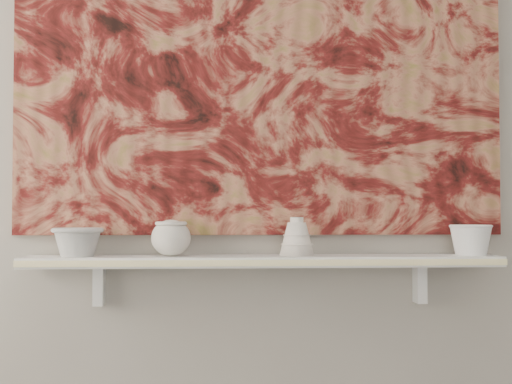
{
  "coord_description": "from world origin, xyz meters",
  "views": [
    {
      "loc": [
        -0.16,
        -0.6,
        1.05
      ],
      "look_at": [
        -0.02,
        1.49,
        1.12
      ],
      "focal_mm": 50.0,
      "sensor_mm": 36.0,
      "label": 1
    }
  ],
  "objects": [
    {
      "name": "wall_back",
      "position": [
        0.0,
        1.6,
        1.35
      ],
      "size": [
        3.6,
        0.0,
        3.6
      ],
      "primitive_type": "plane",
      "rotation": [
        1.57,
        0.0,
        0.0
      ],
      "color": "gray",
      "rests_on": "floor"
    },
    {
      "name": "shelf",
      "position": [
        0.0,
        1.51,
        0.92
      ],
      "size": [
        1.4,
        0.18,
        0.03
      ],
      "primitive_type": "cube",
      "color": "silver",
      "rests_on": "wall_back"
    },
    {
      "name": "shelf_stripe",
      "position": [
        0.0,
        1.41,
        0.92
      ],
      "size": [
        1.4,
        0.01,
        0.02
      ],
      "primitive_type": "cube",
      "color": "#FAEDA7",
      "rests_on": "shelf"
    },
    {
      "name": "bracket_left",
      "position": [
        -0.49,
        1.57,
        0.84
      ],
      "size": [
        0.03,
        0.06,
        0.12
      ],
      "primitive_type": "cube",
      "color": "silver",
      "rests_on": "wall_back"
    },
    {
      "name": "bracket_right",
      "position": [
        0.49,
        1.57,
        0.84
      ],
      "size": [
        0.03,
        0.06,
        0.12
      ],
      "primitive_type": "cube",
      "color": "silver",
      "rests_on": "wall_back"
    },
    {
      "name": "painting",
      "position": [
        0.0,
        1.59,
        1.54
      ],
      "size": [
        1.5,
        0.02,
        1.1
      ],
      "primitive_type": "cube",
      "color": "#5E1615",
      "rests_on": "wall_back"
    },
    {
      "name": "house_motif",
      "position": [
        0.45,
        1.57,
        1.23
      ],
      "size": [
        0.09,
        0.0,
        0.08
      ],
      "primitive_type": "cube",
      "color": "black",
      "rests_on": "painting"
    },
    {
      "name": "bowl_grey",
      "position": [
        -0.54,
        1.51,
        0.97
      ],
      "size": [
        0.16,
        0.16,
        0.09
      ],
      "primitive_type": null,
      "rotation": [
        0.0,
        0.0,
        -0.08
      ],
      "color": "#979794",
      "rests_on": "shelf"
    },
    {
      "name": "cup_cream",
      "position": [
        -0.27,
        1.51,
        0.98
      ],
      "size": [
        0.15,
        0.15,
        0.11
      ],
      "primitive_type": null,
      "rotation": [
        0.0,
        0.0,
        0.38
      ],
      "color": "beige",
      "rests_on": "shelf"
    },
    {
      "name": "bell_vessel",
      "position": [
        0.1,
        1.51,
        0.99
      ],
      "size": [
        0.12,
        0.12,
        0.11
      ],
      "primitive_type": null,
      "rotation": [
        0.0,
        0.0,
        0.16
      ],
      "color": "silver",
      "rests_on": "shelf"
    },
    {
      "name": "bowl_white",
      "position": [
        0.63,
        1.51,
        0.98
      ],
      "size": [
        0.17,
        0.17,
        0.09
      ],
      "primitive_type": null,
      "rotation": [
        0.0,
        0.0,
        -0.38
      ],
      "color": "silver",
      "rests_on": "shelf"
    }
  ]
}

